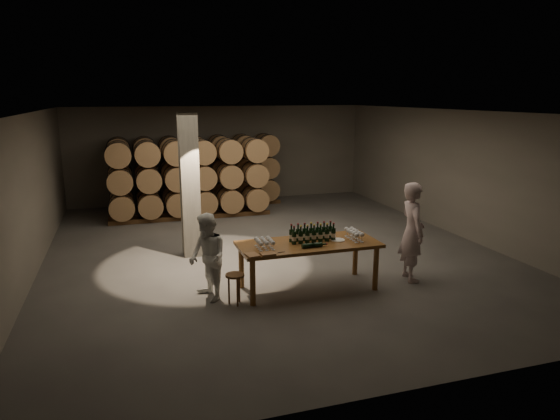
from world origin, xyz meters
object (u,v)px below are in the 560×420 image
object	(u,v)px
tasting_table	(308,248)
notebook_near	(268,254)
plate	(338,240)
person_woman	(208,257)
stool	(235,280)
bottle_cluster	(312,235)
person_man	(412,232)

from	to	relation	value
tasting_table	notebook_near	xyz separation A→B (m)	(-0.91, -0.45, 0.12)
plate	person_woman	xyz separation A→B (m)	(-2.44, 0.09, -0.13)
notebook_near	person_woman	size ratio (longest dim) A/B	0.16
stool	person_woman	distance (m)	0.63
bottle_cluster	person_man	size ratio (longest dim) A/B	0.44
notebook_near	person_woman	distance (m)	1.09
person_man	plate	bearing A→B (deg)	94.43
tasting_table	notebook_near	world-z (taller)	notebook_near
tasting_table	person_woman	xyz separation A→B (m)	(-1.86, 0.06, -0.01)
bottle_cluster	plate	bearing A→B (deg)	-10.69
tasting_table	notebook_near	size ratio (longest dim) A/B	10.50
stool	person_man	xyz separation A→B (m)	(3.55, 0.14, 0.52)
plate	person_woman	distance (m)	2.45
person_man	person_woman	bearing A→B (deg)	96.13
tasting_table	bottle_cluster	world-z (taller)	bottle_cluster
tasting_table	stool	size ratio (longest dim) A/B	4.74
stool	person_woman	world-z (taller)	person_woman
bottle_cluster	plate	world-z (taller)	bottle_cluster
notebook_near	person_woman	world-z (taller)	person_woman
notebook_near	stool	world-z (taller)	notebook_near
bottle_cluster	tasting_table	bearing A→B (deg)	-146.65
stool	tasting_table	bearing A→B (deg)	11.30
stool	plate	bearing A→B (deg)	7.56
plate	tasting_table	bearing A→B (deg)	177.91
tasting_table	person_woman	distance (m)	1.87
tasting_table	person_woman	world-z (taller)	person_woman
plate	stool	bearing A→B (deg)	-172.44
person_man	person_woman	distance (m)	3.97
plate	stool	distance (m)	2.11
stool	person_man	distance (m)	3.59
stool	person_woman	xyz separation A→B (m)	(-0.40, 0.36, 0.33)
bottle_cluster	notebook_near	bearing A→B (deg)	-153.05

